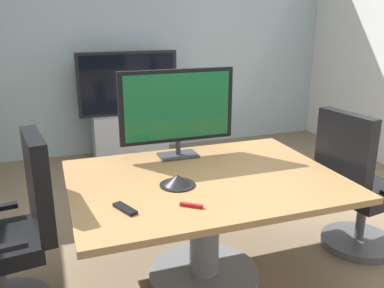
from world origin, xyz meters
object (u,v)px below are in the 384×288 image
at_px(conference_table, 205,204).
at_px(office_chair_left, 13,243).
at_px(remote_control, 125,209).
at_px(office_chair_right, 356,194).
at_px(wall_display_unit, 130,123).
at_px(conference_phone, 177,181).
at_px(tv_monitor, 177,108).

bearing_deg(conference_table, office_chair_left, 177.90).
bearing_deg(remote_control, conference_table, 4.24).
height_order(office_chair_right, wall_display_unit, wall_display_unit).
height_order(conference_table, office_chair_right, office_chair_right).
relative_size(wall_display_unit, conference_phone, 5.95).
bearing_deg(office_chair_right, tv_monitor, 57.96).
distance_m(office_chair_left, conference_phone, 1.02).
distance_m(tv_monitor, wall_display_unit, 2.27).
bearing_deg(tv_monitor, conference_phone, -107.78).
xyz_separation_m(office_chair_left, wall_display_unit, (1.20, 2.59, -0.01)).
height_order(office_chair_left, conference_phone, office_chair_left).
height_order(conference_phone, remote_control, conference_phone).
bearing_deg(wall_display_unit, conference_phone, -94.92).
bearing_deg(remote_control, office_chair_right, -15.18).
relative_size(tv_monitor, conference_phone, 3.82).
relative_size(office_chair_left, office_chair_right, 1.00).
xyz_separation_m(office_chair_right, tv_monitor, (-1.21, 0.52, 0.63)).
bearing_deg(conference_table, remote_control, -152.96).
distance_m(conference_table, wall_display_unit, 2.64).
bearing_deg(wall_display_unit, office_chair_left, -114.86).
height_order(office_chair_right, tv_monitor, tv_monitor).
relative_size(tv_monitor, wall_display_unit, 0.64).
height_order(conference_table, conference_phone, conference_phone).
height_order(conference_table, tv_monitor, tv_monitor).
height_order(tv_monitor, wall_display_unit, tv_monitor).
bearing_deg(office_chair_left, conference_phone, 75.61).
bearing_deg(remote_control, tv_monitor, 31.76).
bearing_deg(office_chair_right, wall_display_unit, 14.11).
xyz_separation_m(conference_table, remote_control, (-0.57, -0.29, 0.20)).
distance_m(wall_display_unit, remote_control, 3.00).
xyz_separation_m(office_chair_right, conference_phone, (-1.38, -0.01, 0.30)).
distance_m(office_chair_right, wall_display_unit, 2.93).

